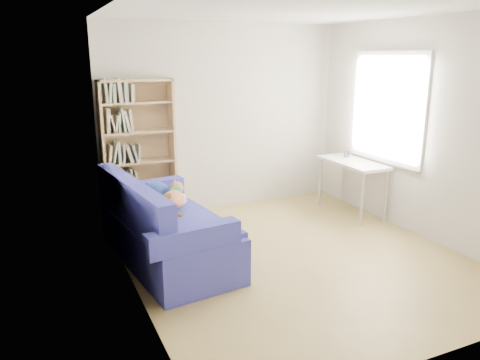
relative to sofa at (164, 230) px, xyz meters
name	(u,v)px	position (x,y,z in m)	size (l,w,h in m)	color
ground	(292,255)	(1.32, -0.46, -0.35)	(4.00, 4.00, 0.00)	olive
room_shell	(303,107)	(1.42, -0.42, 1.28)	(3.54, 4.04, 2.62)	silver
sofa	(164,230)	(0.00, 0.00, 0.00)	(1.13, 2.00, 0.93)	navy
bookshelf	(139,158)	(0.07, 1.38, 0.51)	(0.93, 0.29, 1.87)	tan
desk	(353,167)	(2.81, 0.47, 0.31)	(0.49, 1.06, 0.75)	white
pen_cup	(347,153)	(2.89, 0.73, 0.45)	(0.08, 0.08, 0.15)	white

